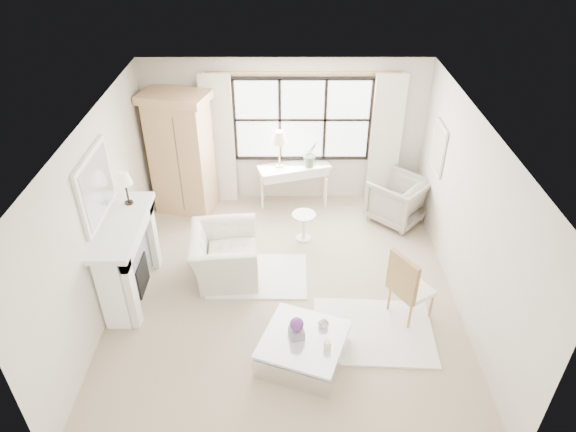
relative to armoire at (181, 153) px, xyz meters
name	(u,v)px	position (x,y,z in m)	size (l,w,h in m)	color
floor	(285,292)	(1.83, -2.33, -1.14)	(5.50, 5.50, 0.00)	tan
ceiling	(284,125)	(1.83, -2.33, 1.56)	(5.50, 5.50, 0.00)	white
wall_back	(286,132)	(1.83, 0.42, 0.21)	(5.00, 5.00, 0.00)	beige
wall_front	(284,386)	(1.83, -5.08, 0.21)	(5.00, 5.00, 0.00)	silver
wall_left	(101,218)	(-0.67, -2.33, 0.21)	(5.50, 5.50, 0.00)	beige
wall_right	(469,217)	(4.33, -2.33, 0.21)	(5.50, 5.50, 0.00)	beige
window_pane	(302,120)	(2.13, 0.40, 0.46)	(2.40, 0.02, 1.50)	silver
window_frame	(302,120)	(2.13, 0.39, 0.46)	(2.50, 0.04, 1.50)	black
curtain_rod	(303,72)	(2.13, 0.34, 1.33)	(0.04, 0.04, 3.30)	#B2853D
curtain_left	(219,140)	(0.63, 0.32, 0.10)	(0.55, 0.10, 2.47)	white
curtain_right	(385,140)	(3.63, 0.32, 0.10)	(0.55, 0.10, 2.47)	silver
fireplace	(127,258)	(-0.44, -2.33, -0.49)	(0.58, 1.66, 1.26)	white
mirror_frame	(95,186)	(-0.64, -2.33, 0.70)	(0.05, 1.15, 0.95)	white
mirror_glass	(98,186)	(-0.61, -2.33, 0.70)	(0.02, 1.00, 0.80)	silver
art_frame	(438,148)	(4.30, -0.63, 0.41)	(0.04, 0.62, 0.82)	silver
art_canvas	(437,148)	(4.28, -0.63, 0.41)	(0.01, 0.52, 0.72)	beige
mantel_lamp	(124,180)	(-0.42, -1.83, 0.51)	(0.22, 0.22, 0.51)	black
armoire	(181,153)	(0.00, 0.00, 0.00)	(1.26, 0.97, 2.24)	tan
console_table	(294,185)	(1.99, 0.17, -0.74)	(1.37, 0.81, 0.80)	white
console_lamp	(279,138)	(1.73, 0.15, 0.22)	(0.28, 0.28, 0.69)	gold
orchid_plant	(311,154)	(2.29, 0.16, -0.09)	(0.27, 0.22, 0.50)	#526C48
side_table	(304,223)	(2.14, -0.98, -0.81)	(0.40, 0.40, 0.51)	white
rug_left	(258,276)	(1.41, -1.97, -1.13)	(1.51, 1.07, 0.03)	white
rug_right	(373,331)	(3.04, -3.14, -1.12)	(1.63, 1.22, 0.03)	white
club_armchair	(224,255)	(0.90, -1.90, -0.77)	(1.14, 1.00, 0.74)	silver
wingback_chair	(398,200)	(3.83, -0.37, -0.73)	(0.87, 0.90, 0.81)	#9F9787
french_chair	(409,298)	(3.57, -2.81, -0.83)	(0.67, 0.66, 1.08)	#AA8447
coffee_table	(303,349)	(2.07, -3.60, -0.96)	(1.28, 1.28, 0.38)	silver
planter_box	(297,333)	(1.98, -3.58, -0.69)	(0.18, 0.18, 0.13)	gray
planter_flowers	(297,324)	(1.98, -3.58, -0.54)	(0.17, 0.17, 0.17)	#62317B
pillar_candle	(327,345)	(2.36, -3.77, -0.70)	(0.09, 0.09, 0.12)	white
coffee_vase	(323,323)	(2.33, -3.41, -0.69)	(0.14, 0.14, 0.15)	silver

